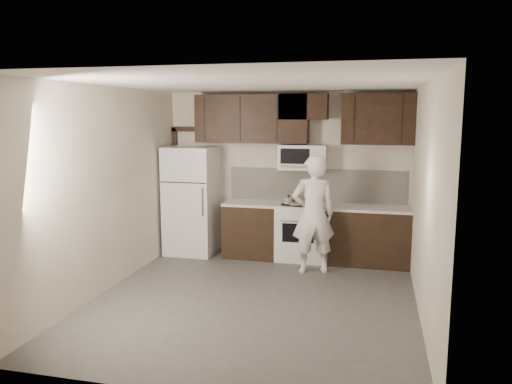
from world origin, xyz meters
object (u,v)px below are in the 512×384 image
at_px(refrigerator, 192,200).
at_px(person, 313,214).
at_px(microwave, 303,157).
at_px(stove, 301,231).

distance_m(refrigerator, person, 2.21).
relative_size(microwave, refrigerator, 0.42).
height_order(stove, microwave, microwave).
xyz_separation_m(microwave, person, (0.27, -0.76, -0.77)).
relative_size(stove, microwave, 1.24).
xyz_separation_m(stove, person, (0.27, -0.64, 0.42)).
height_order(refrigerator, person, refrigerator).
relative_size(microwave, person, 0.43).
xyz_separation_m(stove, microwave, (-0.00, 0.12, 1.19)).
distance_m(microwave, refrigerator, 2.00).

